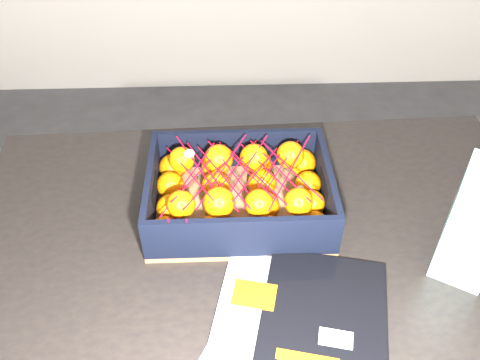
{
  "coord_description": "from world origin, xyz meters",
  "views": [
    {
      "loc": [
        -0.38,
        -0.73,
        1.51
      ],
      "look_at": [
        -0.35,
        -0.01,
        0.86
      ],
      "focal_mm": 37.98,
      "sensor_mm": 36.0,
      "label": 1
    }
  ],
  "objects_px": {
    "magazine_stack": "(295,323)",
    "produce_crate": "(239,198)",
    "table": "(263,275)",
    "retail_carton": "(476,222)"
  },
  "relations": [
    {
      "from": "magazine_stack",
      "to": "produce_crate",
      "type": "bearing_deg",
      "value": 106.49
    },
    {
      "from": "table",
      "to": "magazine_stack",
      "type": "xyz_separation_m",
      "value": [
        0.04,
        -0.18,
        0.11
      ]
    },
    {
      "from": "table",
      "to": "produce_crate",
      "type": "height_order",
      "value": "produce_crate"
    },
    {
      "from": "magazine_stack",
      "to": "retail_carton",
      "type": "bearing_deg",
      "value": 21.69
    },
    {
      "from": "produce_crate",
      "to": "magazine_stack",
      "type": "bearing_deg",
      "value": -73.51
    },
    {
      "from": "table",
      "to": "produce_crate",
      "type": "xyz_separation_m",
      "value": [
        -0.04,
        0.1,
        0.13
      ]
    },
    {
      "from": "magazine_stack",
      "to": "produce_crate",
      "type": "xyz_separation_m",
      "value": [
        -0.08,
        0.28,
        0.02
      ]
    },
    {
      "from": "magazine_stack",
      "to": "produce_crate",
      "type": "height_order",
      "value": "produce_crate"
    },
    {
      "from": "magazine_stack",
      "to": "produce_crate",
      "type": "relative_size",
      "value": 0.96
    },
    {
      "from": "produce_crate",
      "to": "table",
      "type": "bearing_deg",
      "value": -65.56
    }
  ]
}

